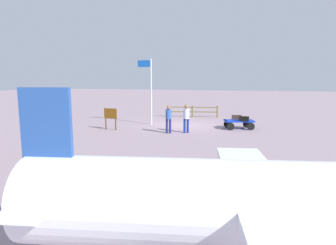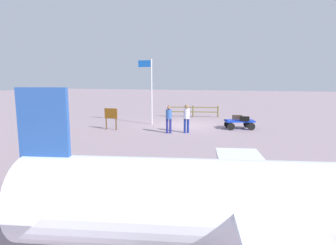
# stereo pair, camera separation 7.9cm
# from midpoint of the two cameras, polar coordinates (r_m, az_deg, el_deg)

# --- Properties ---
(ground_plane) EXTENTS (120.00, 120.00, 0.00)m
(ground_plane) POSITION_cam_midpoint_polar(r_m,az_deg,el_deg) (20.75, 2.91, -0.52)
(ground_plane) COLOR gray
(luggage_cart) EXTENTS (2.08, 1.57, 0.59)m
(luggage_cart) POSITION_cam_midpoint_polar(r_m,az_deg,el_deg) (19.73, 13.63, 0.00)
(luggage_cart) COLOR #1233C5
(luggage_cart) RESTS_ON ground
(suitcase_dark) EXTENTS (0.67, 0.39, 0.29)m
(suitcase_dark) POSITION_cam_midpoint_polar(r_m,az_deg,el_deg) (20.05, 13.28, 1.03)
(suitcase_dark) COLOR #423026
(suitcase_dark) RESTS_ON luggage_cart
(suitcase_grey) EXTENTS (0.63, 0.41, 0.29)m
(suitcase_grey) POSITION_cam_midpoint_polar(r_m,az_deg,el_deg) (19.42, 14.66, 0.74)
(suitcase_grey) COLOR black
(suitcase_grey) RESTS_ON luggage_cart
(worker_lead) EXTENTS (0.48, 0.48, 1.75)m
(worker_lead) POSITION_cam_midpoint_polar(r_m,az_deg,el_deg) (17.71, 3.50, 1.29)
(worker_lead) COLOR navy
(worker_lead) RESTS_ON ground
(worker_trailing) EXTENTS (0.47, 0.47, 1.66)m
(worker_trailing) POSITION_cam_midpoint_polar(r_m,az_deg,el_deg) (17.57, -0.03, 1.02)
(worker_trailing) COLOR navy
(worker_trailing) RESTS_ON ground
(airplane_near) EXTENTS (9.16, 6.53, 3.19)m
(airplane_near) POSITION_cam_midpoint_polar(r_m,az_deg,el_deg) (5.36, 21.28, -15.16)
(airplane_near) COLOR white
(airplane_near) RESTS_ON ground
(flagpole) EXTENTS (1.06, 0.10, 4.70)m
(flagpole) POSITION_cam_midpoint_polar(r_m,az_deg,el_deg) (20.87, -3.78, 7.25)
(flagpole) COLOR silver
(flagpole) RESTS_ON ground
(signboard) EXTENTS (0.90, 0.11, 1.40)m
(signboard) POSITION_cam_midpoint_polar(r_m,az_deg,el_deg) (19.11, -11.38, 1.32)
(signboard) COLOR #4C3319
(signboard) RESTS_ON ground
(wooden_fence) EXTENTS (4.32, 0.85, 1.00)m
(wooden_fence) POSITION_cam_midpoint_polar(r_m,az_deg,el_deg) (25.09, 4.75, 2.41)
(wooden_fence) COLOR brown
(wooden_fence) RESTS_ON ground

